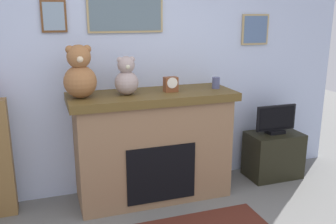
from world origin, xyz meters
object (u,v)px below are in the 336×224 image
object	(u,v)px
fireplace	(153,145)
teddy_bear_cream	(126,78)
television	(276,120)
tv_stand	(273,155)
candle_jar	(216,83)
teddy_bear_grey	(80,74)
mantel_clock	(171,84)

from	to	relation	value
fireplace	teddy_bear_cream	distance (m)	0.77
teddy_bear_cream	television	bearing A→B (deg)	0.53
tv_stand	teddy_bear_cream	xyz separation A→B (m)	(-1.75, -0.02, 1.02)
television	candle_jar	size ratio (longest dim) A/B	4.17
tv_stand	television	size ratio (longest dim) A/B	1.24
fireplace	teddy_bear_grey	xyz separation A→B (m)	(-0.70, -0.02, 0.78)
television	teddy_bear_cream	distance (m)	1.85
tv_stand	teddy_bear_grey	distance (m)	2.44
tv_stand	teddy_bear_cream	world-z (taller)	teddy_bear_cream
tv_stand	fireplace	bearing A→B (deg)	179.97
tv_stand	candle_jar	world-z (taller)	candle_jar
television	fireplace	bearing A→B (deg)	179.92
fireplace	tv_stand	size ratio (longest dim) A/B	2.69
mantel_clock	teddy_bear_cream	world-z (taller)	teddy_bear_cream
mantel_clock	teddy_bear_cream	bearing A→B (deg)	179.83
teddy_bear_grey	television	bearing A→B (deg)	0.43
tv_stand	candle_jar	xyz separation A→B (m)	(-0.79, -0.02, 0.92)
television	teddy_bear_grey	world-z (taller)	teddy_bear_grey
fireplace	television	xyz separation A→B (m)	(1.49, -0.00, 0.13)
tv_stand	television	distance (m)	0.42
tv_stand	mantel_clock	size ratio (longest dim) A/B	4.10
mantel_clock	teddy_bear_cream	xyz separation A→B (m)	(-0.45, 0.00, 0.09)
teddy_bear_grey	mantel_clock	bearing A→B (deg)	-0.07
tv_stand	teddy_bear_grey	size ratio (longest dim) A/B	1.26
tv_stand	teddy_bear_grey	xyz separation A→B (m)	(-2.18, -0.02, 1.08)
mantel_clock	teddy_bear_grey	xyz separation A→B (m)	(-0.89, 0.00, 0.15)
candle_jar	teddy_bear_grey	world-z (taller)	teddy_bear_grey
teddy_bear_grey	teddy_bear_cream	distance (m)	0.44
television	mantel_clock	distance (m)	1.39
fireplace	teddy_bear_grey	distance (m)	1.05
candle_jar	teddy_bear_grey	size ratio (longest dim) A/B	0.24
television	teddy_bear_cream	xyz separation A→B (m)	(-1.75, -0.02, 0.60)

